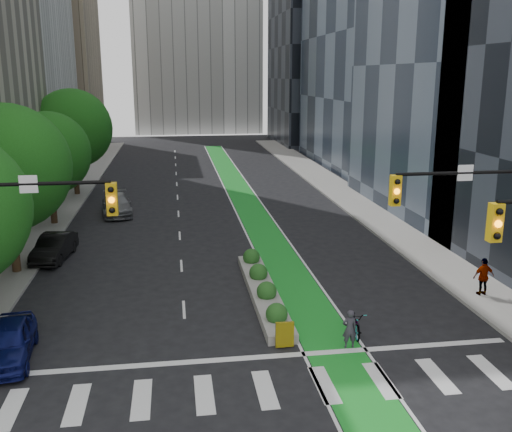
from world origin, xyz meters
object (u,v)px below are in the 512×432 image
object	(u,v)px
bicycle	(355,321)
parked_car_left_near	(8,342)
pedestrian_far	(484,277)
parked_car_left_far	(117,205)
cyclist	(349,329)
median_planter	(263,289)
parked_car_left_mid	(54,247)

from	to	relation	value
bicycle	parked_car_left_near	bearing A→B (deg)	-172.37
bicycle	parked_car_left_near	xyz separation A→B (m)	(-13.06, -0.30, 0.20)
parked_car_left_near	pedestrian_far	world-z (taller)	pedestrian_far
parked_car_left_far	pedestrian_far	bearing A→B (deg)	-54.26
cyclist	pedestrian_far	size ratio (longest dim) A/B	0.86
median_planter	parked_car_left_mid	bearing A→B (deg)	146.32
bicycle	cyclist	xyz separation A→B (m)	(-0.58, -1.13, 0.24)
median_planter	parked_car_left_near	size ratio (longest dim) A/B	2.44
cyclist	parked_car_left_far	size ratio (longest dim) A/B	0.30
cyclist	pedestrian_far	bearing A→B (deg)	-152.53
bicycle	parked_car_left_near	distance (m)	13.06
parked_car_left_far	parked_car_left_mid	bearing A→B (deg)	-111.39
median_planter	pedestrian_far	bearing A→B (deg)	-9.25
median_planter	parked_car_left_mid	world-z (taller)	parked_car_left_mid
cyclist	pedestrian_far	xyz separation A→B (m)	(7.62, 3.92, 0.27)
bicycle	pedestrian_far	distance (m)	7.59
parked_car_left_near	parked_car_left_far	distance (m)	22.31
parked_car_left_mid	bicycle	bearing A→B (deg)	-32.75
bicycle	parked_car_left_near	size ratio (longest dim) A/B	0.47
median_planter	parked_car_left_near	bearing A→B (deg)	-154.86
cyclist	parked_car_left_mid	bearing A→B (deg)	-43.76
cyclist	parked_car_left_mid	world-z (taller)	cyclist
parked_car_left_near	bicycle	bearing A→B (deg)	-4.17
parked_car_left_near	median_planter	bearing A→B (deg)	19.67
parked_car_left_mid	pedestrian_far	xyz separation A→B (m)	(20.74, -8.76, 0.33)
median_planter	cyclist	xyz separation A→B (m)	(2.42, -5.55, 0.39)
parked_car_left_far	pedestrian_far	size ratio (longest dim) A/B	2.84
parked_car_left_near	parked_car_left_mid	bearing A→B (deg)	87.62
median_planter	parked_car_left_mid	distance (m)	12.86
parked_car_left_mid	parked_car_left_far	bearing A→B (deg)	83.86
parked_car_left_near	pedestrian_far	bearing A→B (deg)	3.26
pedestrian_far	parked_car_left_far	bearing A→B (deg)	-49.84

